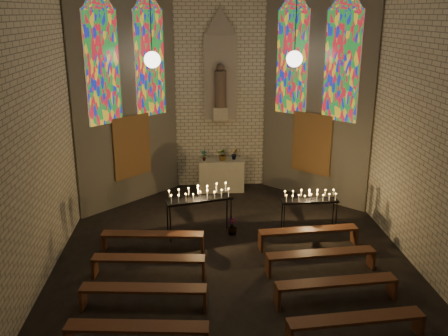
% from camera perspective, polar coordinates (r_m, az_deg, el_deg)
% --- Properties ---
extents(floor, '(12.00, 12.00, 0.00)m').
position_cam_1_polar(floor, '(10.90, 1.39, -12.37)').
color(floor, black).
rests_on(floor, ground).
extents(room, '(8.22, 12.43, 7.00)m').
position_cam_1_polar(room, '(12.93, 0.20, 9.88)').
color(room, beige).
rests_on(room, ground).
extents(altar, '(1.40, 0.60, 1.00)m').
position_cam_1_polar(altar, '(15.68, -0.32, -0.82)').
color(altar, '#B2AE91').
rests_on(altar, ground).
extents(flower_vase_left, '(0.21, 0.17, 0.34)m').
position_cam_1_polar(flower_vase_left, '(15.42, -2.32, 1.44)').
color(flower_vase_left, '#4C723F').
rests_on(flower_vase_left, altar).
extents(flower_vase_center, '(0.42, 0.38, 0.40)m').
position_cam_1_polar(flower_vase_center, '(15.42, -0.12, 1.58)').
color(flower_vase_center, '#4C723F').
rests_on(flower_vase_center, altar).
extents(flower_vase_right, '(0.22, 0.20, 0.35)m').
position_cam_1_polar(flower_vase_right, '(15.55, 1.21, 1.61)').
color(flower_vase_right, '#4C723F').
rests_on(flower_vase_right, altar).
extents(aisle_flower_pot, '(0.30, 0.30, 0.43)m').
position_cam_1_polar(aisle_flower_pot, '(12.72, 0.96, -6.70)').
color(aisle_flower_pot, '#4C723F').
rests_on(aisle_flower_pot, ground).
extents(votive_stand_left, '(1.72, 0.83, 1.23)m').
position_cam_1_polar(votive_stand_left, '(12.36, -2.85, -3.24)').
color(votive_stand_left, black).
rests_on(votive_stand_left, ground).
extents(votive_stand_right, '(1.45, 0.38, 1.06)m').
position_cam_1_polar(votive_stand_right, '(12.84, 9.79, -3.38)').
color(votive_stand_right, black).
rests_on(votive_stand_right, ground).
extents(pew_left_0, '(2.41, 0.55, 0.46)m').
position_cam_1_polar(pew_left_0, '(11.93, -8.14, -7.75)').
color(pew_left_0, '#502916').
rests_on(pew_left_0, ground).
extents(pew_right_0, '(2.41, 0.55, 0.46)m').
position_cam_1_polar(pew_right_0, '(12.19, 9.62, -7.25)').
color(pew_right_0, '#502916').
rests_on(pew_right_0, ground).
extents(pew_left_1, '(2.41, 0.55, 0.46)m').
position_cam_1_polar(pew_left_1, '(10.86, -8.61, -10.44)').
color(pew_left_1, '#502916').
rests_on(pew_left_1, ground).
extents(pew_right_1, '(2.41, 0.55, 0.46)m').
position_cam_1_polar(pew_right_1, '(11.15, 11.00, -9.80)').
color(pew_right_1, '#502916').
rests_on(pew_right_1, ground).
extents(pew_left_2, '(2.41, 0.55, 0.46)m').
position_cam_1_polar(pew_left_2, '(9.82, -9.18, -13.71)').
color(pew_left_2, '#502916').
rests_on(pew_left_2, ground).
extents(pew_right_2, '(2.41, 0.55, 0.46)m').
position_cam_1_polar(pew_right_2, '(10.14, 12.70, -12.87)').
color(pew_right_2, '#502916').
rests_on(pew_right_2, ground).
extents(pew_left_3, '(2.41, 0.55, 0.46)m').
position_cam_1_polar(pew_left_3, '(8.82, -9.91, -17.74)').
color(pew_left_3, '#502916').
rests_on(pew_left_3, ground).
extents(pew_right_3, '(2.41, 0.55, 0.46)m').
position_cam_1_polar(pew_right_3, '(9.17, 14.82, -16.58)').
color(pew_right_3, '#502916').
rests_on(pew_right_3, ground).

